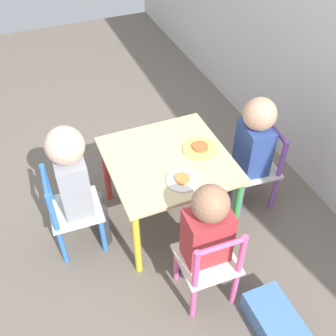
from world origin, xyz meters
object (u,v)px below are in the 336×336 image
(kids_table, at_px, (168,167))
(chair_blue, at_px, (71,212))
(child_back, at_px, (251,144))
(storage_bin, at_px, (275,322))
(child_front, at_px, (76,178))
(plate_back, at_px, (200,148))
(chair_purple, at_px, (256,168))
(child_right, at_px, (205,231))
(plate_right, at_px, (182,180))
(chair_pink, at_px, (209,265))

(kids_table, height_order, chair_blue, chair_blue)
(chair_blue, height_order, child_back, child_back)
(storage_bin, bearing_deg, chair_blue, -138.79)
(kids_table, bearing_deg, child_front, -92.39)
(child_front, distance_m, plate_back, 0.66)
(plate_back, xyz_separation_m, storage_bin, (0.81, 0.02, -0.41))
(chair_purple, height_order, child_right, child_right)
(child_back, xyz_separation_m, child_front, (-0.07, -0.94, 0.03))
(chair_purple, bearing_deg, chair_blue, -88.33)
(chair_purple, distance_m, plate_right, 0.59)
(chair_blue, bearing_deg, plate_right, -108.67)
(kids_table, xyz_separation_m, child_front, (-0.02, -0.47, 0.07))
(child_right, relative_size, plate_right, 4.43)
(kids_table, xyz_separation_m, chair_pink, (0.53, -0.02, -0.15))
(child_back, height_order, storage_bin, child_back)
(plate_right, bearing_deg, kids_table, 180.00)
(chair_pink, height_order, child_back, child_back)
(chair_purple, bearing_deg, plate_back, -92.97)
(child_back, bearing_deg, chair_purple, 90.00)
(chair_purple, bearing_deg, child_right, -46.82)
(kids_table, distance_m, chair_purple, 0.55)
(plate_back, bearing_deg, child_front, -91.73)
(child_back, distance_m, storage_bin, 0.90)
(child_right, distance_m, storage_bin, 0.54)
(child_front, relative_size, plate_right, 4.87)
(chair_blue, height_order, child_front, child_front)
(child_right, bearing_deg, child_back, -137.05)
(kids_table, xyz_separation_m, storage_bin, (0.81, 0.20, -0.34))
(child_front, bearing_deg, chair_purple, -91.76)
(chair_pink, relative_size, plate_right, 3.22)
(plate_right, bearing_deg, chair_blue, -111.06)
(child_back, relative_size, child_front, 0.94)
(child_front, bearing_deg, chair_pink, -138.02)
(chair_blue, distance_m, child_front, 0.23)
(child_right, bearing_deg, storage_bin, 123.90)
(child_right, relative_size, plate_back, 3.79)
(chair_blue, distance_m, storage_bin, 1.13)
(chair_blue, height_order, storage_bin, chair_blue)
(chair_blue, distance_m, child_back, 1.02)
(chair_purple, relative_size, storage_bin, 1.62)
(child_front, xyz_separation_m, plate_right, (0.20, 0.47, -0.00))
(kids_table, height_order, plate_right, plate_right)
(chair_blue, distance_m, child_right, 0.73)
(plate_back, xyz_separation_m, plate_right, (0.18, -0.18, 0.00))
(kids_table, bearing_deg, chair_pink, -1.84)
(chair_blue, xyz_separation_m, child_right, (0.49, 0.52, 0.17))
(chair_blue, height_order, child_right, child_right)
(child_back, bearing_deg, plate_right, -68.20)
(kids_table, xyz_separation_m, chair_blue, (-0.02, -0.53, -0.15))
(chair_purple, xyz_separation_m, plate_back, (-0.05, -0.35, 0.22))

